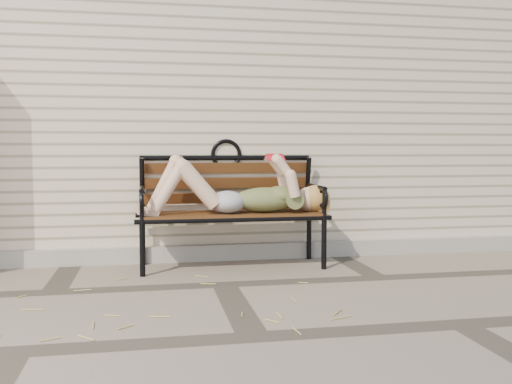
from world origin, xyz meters
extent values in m
plane|color=#756A5A|center=(0.00, 0.00, 0.00)|extent=(80.00, 80.00, 0.00)
cube|color=beige|center=(0.00, 3.00, 1.50)|extent=(8.00, 4.00, 3.00)
cube|color=#ADA89C|center=(0.00, 0.97, 0.07)|extent=(8.00, 0.10, 0.15)
cylinder|color=black|center=(-0.62, 0.41, 0.23)|extent=(0.05, 0.05, 0.47)
cylinder|color=black|center=(-0.62, 0.88, 0.23)|extent=(0.05, 0.05, 0.47)
cylinder|color=black|center=(0.92, 0.41, 0.23)|extent=(0.05, 0.05, 0.47)
cylinder|color=black|center=(0.92, 0.88, 0.23)|extent=(0.05, 0.05, 0.47)
cube|color=#522F15|center=(0.15, 0.64, 0.47)|extent=(1.58, 0.51, 0.03)
cylinder|color=black|center=(0.15, 0.41, 0.45)|extent=(1.67, 0.04, 0.04)
cylinder|color=black|center=(0.15, 0.88, 0.45)|extent=(1.67, 0.04, 0.04)
torus|color=black|center=(0.15, 0.99, 0.99)|extent=(0.29, 0.04, 0.29)
ellipsoid|color=#093340|center=(0.45, 0.61, 0.59)|extent=(0.56, 0.32, 0.22)
ellipsoid|color=#093340|center=(0.57, 0.61, 0.63)|extent=(0.27, 0.31, 0.17)
ellipsoid|color=#A5A6AA|center=(0.11, 0.61, 0.58)|extent=(0.31, 0.35, 0.20)
sphere|color=beige|center=(0.85, 0.61, 0.59)|extent=(0.23, 0.23, 0.23)
ellipsoid|color=#C08B48|center=(0.90, 0.61, 0.60)|extent=(0.26, 0.26, 0.24)
cube|color=red|center=(0.53, 0.61, 0.99)|extent=(0.15, 0.02, 0.02)
cube|color=beige|center=(0.53, 0.57, 0.96)|extent=(0.15, 0.09, 0.05)
cube|color=beige|center=(0.53, 0.65, 0.96)|extent=(0.15, 0.09, 0.05)
cube|color=red|center=(0.53, 0.56, 0.97)|extent=(0.16, 0.10, 0.05)
cube|color=red|center=(0.53, 0.66, 0.97)|extent=(0.16, 0.10, 0.05)
cylinder|color=tan|center=(0.79, -0.33, 0.01)|extent=(0.12, 0.10, 0.01)
cylinder|color=tan|center=(-0.26, 0.01, 0.01)|extent=(0.08, 0.03, 0.01)
cylinder|color=tan|center=(-0.23, -0.55, 0.01)|extent=(0.11, 0.07, 0.01)
cylinder|color=tan|center=(0.53, -0.36, 0.01)|extent=(0.08, 0.15, 0.01)
cylinder|color=tan|center=(-1.17, -0.20, 0.01)|extent=(0.12, 0.02, 0.01)
cylinder|color=tan|center=(-1.57, 0.18, 0.01)|extent=(0.01, 0.08, 0.01)
cylinder|color=tan|center=(-0.72, -0.71, 0.01)|extent=(0.08, 0.09, 0.01)
cylinder|color=tan|center=(-0.45, -1.19, 0.01)|extent=(0.15, 0.04, 0.01)
cylinder|color=tan|center=(-1.12, -0.48, 0.01)|extent=(0.08, 0.09, 0.01)
cylinder|color=tan|center=(-1.72, 0.42, 0.01)|extent=(0.05, 0.09, 0.01)
cylinder|color=tan|center=(-1.13, 0.46, 0.01)|extent=(0.09, 0.15, 0.01)
cylinder|color=tan|center=(-0.46, 0.36, 0.01)|extent=(0.07, 0.04, 0.01)
cylinder|color=tan|center=(-0.61, 0.03, 0.01)|extent=(0.09, 0.12, 0.01)
cylinder|color=tan|center=(-1.28, -0.90, 0.01)|extent=(0.04, 0.07, 0.01)
cylinder|color=tan|center=(-0.37, -0.54, 0.01)|extent=(0.05, 0.15, 0.01)
cylinder|color=tan|center=(-0.88, 0.14, 0.01)|extent=(0.04, 0.09, 0.01)
cylinder|color=tan|center=(0.49, -0.87, 0.01)|extent=(0.12, 0.12, 0.01)
cylinder|color=tan|center=(-0.44, 0.43, 0.01)|extent=(0.08, 0.01, 0.01)
cylinder|color=tan|center=(-0.80, 0.12, 0.01)|extent=(0.10, 0.06, 0.01)
cylinder|color=tan|center=(-1.53, 0.39, 0.01)|extent=(0.10, 0.08, 0.01)
cylinder|color=tan|center=(0.54, -0.43, 0.01)|extent=(0.06, 0.09, 0.01)
cylinder|color=tan|center=(-0.82, -0.94, 0.01)|extent=(0.03, 0.07, 0.01)
cylinder|color=tan|center=(-0.66, 0.08, 0.01)|extent=(0.10, 0.01, 0.01)
camera|label=1|loc=(-0.56, -4.27, 1.03)|focal=40.00mm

